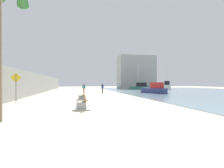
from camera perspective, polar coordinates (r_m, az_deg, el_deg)
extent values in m
plane|color=beige|center=(27.82, -8.72, -3.19)|extent=(120.00, 120.00, 0.00)
cube|color=gray|center=(28.43, -24.00, 0.01)|extent=(0.80, 64.00, 3.11)
cube|color=#7A99A8|center=(37.57, 30.97, -2.29)|extent=(36.00, 68.00, 0.04)
cube|color=gray|center=(11.07, -9.89, -7.13)|extent=(0.61, 0.23, 0.50)
cube|color=gray|center=(12.46, -9.73, -6.30)|extent=(0.61, 0.23, 0.50)
cube|color=olive|center=(11.74, -9.81, -5.71)|extent=(0.58, 1.62, 0.06)
cube|color=olive|center=(11.71, -8.68, -4.35)|extent=(0.24, 1.61, 0.50)
cube|color=gray|center=(11.79, -9.81, -7.69)|extent=(1.20, 2.15, 0.08)
cube|color=gray|center=(16.96, -9.71, -4.56)|extent=(0.60, 0.20, 0.50)
cube|color=gray|center=(18.36, -9.86, -4.19)|extent=(0.60, 0.20, 0.50)
cube|color=olive|center=(17.65, -9.79, -3.71)|extent=(0.51, 1.60, 0.06)
cube|color=olive|center=(17.64, -9.04, -2.80)|extent=(0.17, 1.60, 0.50)
cube|color=gray|center=(17.68, -9.78, -5.04)|extent=(1.11, 2.11, 0.08)
cylinder|color=#333338|center=(29.65, -3.19, -2.17)|extent=(0.12, 0.12, 0.82)
cylinder|color=#333338|center=(29.55, -3.03, -2.18)|extent=(0.12, 0.12, 0.82)
cube|color=navy|center=(29.58, -3.11, -0.82)|extent=(0.33, 0.37, 0.58)
sphere|color=brown|center=(29.57, -3.11, 0.02)|extent=(0.22, 0.22, 0.22)
cylinder|color=navy|center=(29.74, -3.39, -0.75)|extent=(0.09, 0.09, 0.52)
cylinder|color=navy|center=(29.41, -2.83, -0.77)|extent=(0.09, 0.09, 0.52)
cylinder|color=#B22D33|center=(29.43, -9.01, -2.21)|extent=(0.12, 0.12, 0.80)
cylinder|color=#B22D33|center=(29.47, -9.25, -2.21)|extent=(0.12, 0.12, 0.80)
cube|color=teal|center=(29.43, -9.13, -0.87)|extent=(0.36, 0.28, 0.57)
sphere|color=#936B4C|center=(29.43, -9.13, -0.05)|extent=(0.22, 0.22, 0.22)
cylinder|color=teal|center=(29.36, -8.72, -0.82)|extent=(0.09, 0.09, 0.51)
cylinder|color=teal|center=(29.50, -9.53, -0.81)|extent=(0.09, 0.09, 0.51)
cube|color=navy|center=(29.79, 13.36, -2.09)|extent=(3.14, 4.63, 0.83)
cube|color=red|center=(29.33, 14.34, -0.39)|extent=(1.72, 2.19, 0.95)
cube|color=white|center=(48.24, 17.36, -0.98)|extent=(3.67, 4.82, 1.19)
cube|color=black|center=(47.55, 17.38, 0.33)|extent=(2.03, 2.34, 1.01)
cylinder|color=silver|center=(48.51, 17.36, 3.00)|extent=(0.12, 0.12, 5.53)
cube|color=#337060|center=(48.04, 8.74, -1.23)|extent=(4.58, 5.62, 0.76)
cube|color=black|center=(47.54, 9.49, -0.15)|extent=(2.49, 2.76, 1.05)
cylinder|color=silver|center=(48.24, 8.50, 2.95)|extent=(0.12, 0.12, 6.26)
cylinder|color=slate|center=(17.05, -28.68, -1.28)|extent=(0.08, 0.08, 2.44)
cube|color=yellow|center=(17.05, -28.69, 1.81)|extent=(0.85, 0.03, 0.85)
cube|color=#9E9E99|center=(59.13, 7.82, 3.79)|extent=(12.00, 6.00, 10.63)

